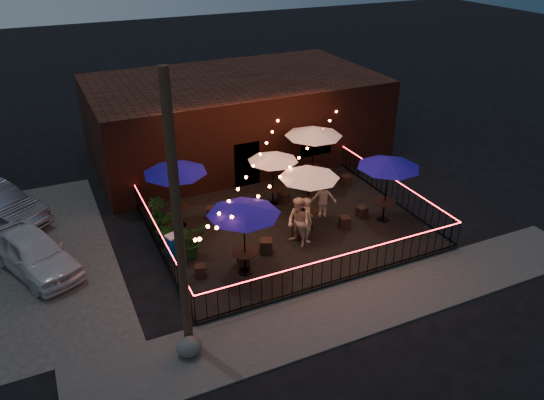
% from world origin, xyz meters
% --- Properties ---
extents(ground, '(110.00, 110.00, 0.00)m').
position_xyz_m(ground, '(0.00, 0.00, 0.00)').
color(ground, black).
rests_on(ground, ground).
extents(patio, '(10.00, 8.00, 0.15)m').
position_xyz_m(patio, '(0.00, 2.00, 0.07)').
color(patio, black).
rests_on(patio, ground).
extents(sidewalk, '(18.00, 2.50, 0.05)m').
position_xyz_m(sidewalk, '(0.00, -3.25, 0.03)').
color(sidewalk, '#3C3A38').
rests_on(sidewalk, ground).
extents(brick_building, '(14.00, 8.00, 4.00)m').
position_xyz_m(brick_building, '(1.00, 9.99, 2.00)').
color(brick_building, '#36170E').
rests_on(brick_building, ground).
extents(utility_pole, '(0.26, 0.26, 8.00)m').
position_xyz_m(utility_pole, '(-5.40, -2.60, 4.00)').
color(utility_pole, '#3A2417').
rests_on(utility_pole, ground).
extents(fence_front, '(10.00, 0.04, 1.04)m').
position_xyz_m(fence_front, '(0.00, -2.00, 0.66)').
color(fence_front, black).
rests_on(fence_front, patio).
extents(fence_left, '(0.04, 8.00, 1.04)m').
position_xyz_m(fence_left, '(-5.00, 2.00, 0.66)').
color(fence_left, black).
rests_on(fence_left, patio).
extents(fence_right, '(0.04, 8.00, 1.04)m').
position_xyz_m(fence_right, '(5.00, 2.00, 0.66)').
color(fence_right, black).
rests_on(fence_right, patio).
extents(festoon_lights, '(10.02, 8.72, 1.32)m').
position_xyz_m(festoon_lights, '(-1.01, 1.70, 2.52)').
color(festoon_lights, '#FF5A2B').
rests_on(festoon_lights, ground).
extents(cafe_table_0, '(3.07, 3.07, 2.67)m').
position_xyz_m(cafe_table_0, '(-2.67, -0.20, 2.59)').
color(cafe_table_0, black).
rests_on(cafe_table_0, patio).
extents(cafe_table_1, '(2.96, 2.96, 2.68)m').
position_xyz_m(cafe_table_1, '(-3.80, 3.79, 2.60)').
color(cafe_table_1, black).
rests_on(cafe_table_1, patio).
extents(cafe_table_2, '(2.92, 2.92, 2.53)m').
position_xyz_m(cafe_table_2, '(0.66, 1.54, 2.46)').
color(cafe_table_2, black).
rests_on(cafe_table_2, patio).
extents(cafe_table_3, '(2.45, 2.45, 2.30)m').
position_xyz_m(cafe_table_3, '(0.29, 3.92, 2.25)').
color(cafe_table_3, black).
rests_on(cafe_table_3, patio).
extents(cafe_table_4, '(3.06, 3.06, 2.70)m').
position_xyz_m(cafe_table_4, '(3.71, 0.80, 2.61)').
color(cafe_table_4, black).
rests_on(cafe_table_4, patio).
extents(cafe_table_5, '(3.18, 3.18, 2.78)m').
position_xyz_m(cafe_table_5, '(2.66, 4.80, 2.69)').
color(cafe_table_5, black).
rests_on(cafe_table_5, patio).
extents(bistro_chair_0, '(0.43, 0.43, 0.41)m').
position_xyz_m(bistro_chair_0, '(-4.12, 0.25, 0.36)').
color(bistro_chair_0, black).
rests_on(bistro_chair_0, patio).
extents(bistro_chair_1, '(0.38, 0.38, 0.43)m').
position_xyz_m(bistro_chair_1, '(-2.55, 0.23, 0.36)').
color(bistro_chair_1, black).
rests_on(bistro_chair_1, patio).
extents(bistro_chair_2, '(0.51, 0.51, 0.51)m').
position_xyz_m(bistro_chair_2, '(-4.25, 3.36, 0.40)').
color(bistro_chair_2, black).
rests_on(bistro_chair_2, patio).
extents(bistro_chair_3, '(0.50, 0.50, 0.46)m').
position_xyz_m(bistro_chair_3, '(-2.45, 3.84, 0.38)').
color(bistro_chair_3, black).
rests_on(bistro_chair_3, patio).
extents(bistro_chair_4, '(0.57, 0.57, 0.52)m').
position_xyz_m(bistro_chair_4, '(-1.52, 0.63, 0.41)').
color(bistro_chair_4, black).
rests_on(bistro_chair_4, patio).
extents(bistro_chair_5, '(0.49, 0.49, 0.47)m').
position_xyz_m(bistro_chair_5, '(0.05, 1.05, 0.38)').
color(bistro_chair_5, black).
rests_on(bistro_chair_5, patio).
extents(bistro_chair_6, '(0.40, 0.40, 0.44)m').
position_xyz_m(bistro_chair_6, '(-0.49, 3.69, 0.37)').
color(bistro_chair_6, black).
rests_on(bistro_chair_6, patio).
extents(bistro_chair_7, '(0.49, 0.49, 0.44)m').
position_xyz_m(bistro_chair_7, '(0.75, 3.81, 0.37)').
color(bistro_chair_7, black).
rests_on(bistro_chair_7, patio).
extents(bistro_chair_8, '(0.47, 0.47, 0.46)m').
position_xyz_m(bistro_chair_8, '(2.00, 0.95, 0.38)').
color(bistro_chair_8, black).
rests_on(bistro_chair_8, patio).
extents(bistro_chair_9, '(0.43, 0.43, 0.44)m').
position_xyz_m(bistro_chair_9, '(3.07, 1.37, 0.37)').
color(bistro_chair_9, black).
rests_on(bistro_chair_9, patio).
extents(bistro_chair_10, '(0.46, 0.46, 0.43)m').
position_xyz_m(bistro_chair_10, '(2.25, 3.99, 0.36)').
color(bistro_chair_10, black).
rests_on(bistro_chair_10, patio).
extents(bistro_chair_11, '(0.42, 0.42, 0.48)m').
position_xyz_m(bistro_chair_11, '(4.01, 4.11, 0.39)').
color(bistro_chair_11, black).
rests_on(bistro_chair_11, patio).
extents(patron_a, '(0.52, 0.71, 1.79)m').
position_xyz_m(patron_a, '(0.20, 0.75, 1.05)').
color(patron_a, tan).
rests_on(patron_a, patio).
extents(patron_b, '(0.94, 1.09, 1.92)m').
position_xyz_m(patron_b, '(-0.24, 0.58, 1.11)').
color(patron_b, tan).
rests_on(patron_b, patio).
extents(patron_c, '(1.27, 1.02, 1.72)m').
position_xyz_m(patron_c, '(1.65, 2.08, 1.01)').
color(patron_c, tan).
rests_on(patron_c, patio).
extents(potted_shrub_a, '(1.38, 1.27, 1.31)m').
position_xyz_m(potted_shrub_a, '(-4.07, 1.57, 0.80)').
color(potted_shrub_a, '#0D400E').
rests_on(potted_shrub_a, patio).
extents(potted_shrub_b, '(0.84, 0.72, 1.37)m').
position_xyz_m(potted_shrub_b, '(-4.60, 2.73, 0.84)').
color(potted_shrub_b, '#1B400C').
rests_on(potted_shrub_b, patio).
extents(potted_shrub_c, '(0.89, 0.89, 1.23)m').
position_xyz_m(potted_shrub_c, '(-4.60, 4.07, 0.77)').
color(potted_shrub_c, '#103810').
rests_on(potted_shrub_c, patio).
extents(cooler, '(0.71, 0.60, 0.81)m').
position_xyz_m(cooler, '(-4.50, 1.90, 0.56)').
color(cooler, '#104DA5').
rests_on(cooler, patio).
extents(boulder, '(0.84, 0.73, 0.63)m').
position_xyz_m(boulder, '(-5.51, -3.02, 0.32)').
color(boulder, '#4A4B46').
rests_on(boulder, ground).
extents(car_white, '(3.26, 4.57, 1.44)m').
position_xyz_m(car_white, '(-9.10, 3.17, 0.72)').
color(car_white, white).
rests_on(car_white, ground).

